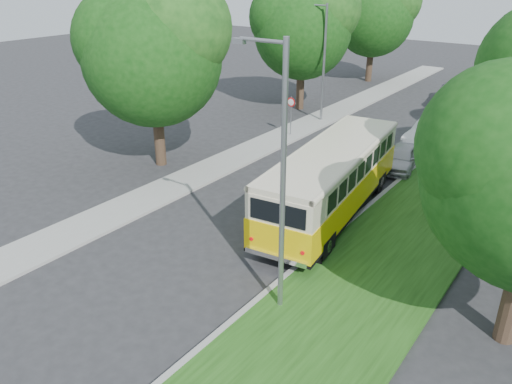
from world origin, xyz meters
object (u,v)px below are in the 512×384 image
Objects in this scene: lamppost_near at (280,175)px; car_silver at (402,158)px; car_white at (431,133)px; car_blue at (469,105)px; lamppost_far at (323,59)px; vintage_bus at (332,182)px; car_grey at (455,95)px.

lamppost_near reaches higher than car_silver.
car_white is 0.90× the size of car_blue.
vintage_bus is at bearing -58.99° from lamppost_far.
lamppost_near is at bearing -65.61° from car_blue.
lamppost_near reaches higher than vintage_bus.
car_silver is at bearing -83.51° from car_white.
car_grey is at bearing 58.22° from lamppost_far.
car_blue reaches higher than car_silver.
car_grey is at bearing 105.48° from car_white.
lamppost_near is 7.27m from vintage_bus.
vintage_bus is 11.41m from car_white.
car_white is 0.83× the size of car_grey.
car_white is 8.04m from car_blue.
lamppost_far is 8.42m from car_white.
car_blue is (7.70, 7.38, -3.38)m from lamppost_far.
car_blue is (0.00, 12.63, 0.12)m from car_silver.
car_white is at bearing 93.87° from lamppost_near.
lamppost_far is at bearing 136.41° from car_silver.
vintage_bus is 19.43m from car_blue.
lamppost_far is 11.18m from car_blue.
car_grey is (-1.65, 10.43, 0.01)m from car_white.
car_white is (0.00, 4.59, 0.13)m from car_silver.
car_white is at bearing 80.63° from vintage_bus.
car_white reaches higher than car_silver.
car_grey is at bearing 146.31° from car_blue.
car_white reaches higher than car_blue.
lamppost_near is 28.64m from car_grey.
vintage_bus is 21.85m from car_grey.
car_silver is at bearing -92.38° from car_grey.
lamppost_near is 2.19× the size of car_silver.
lamppost_near is 1.07× the size of lamppost_far.
lamppost_far reaches higher than car_grey.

